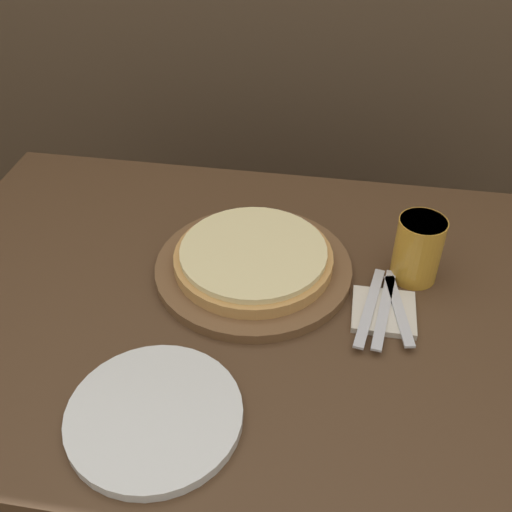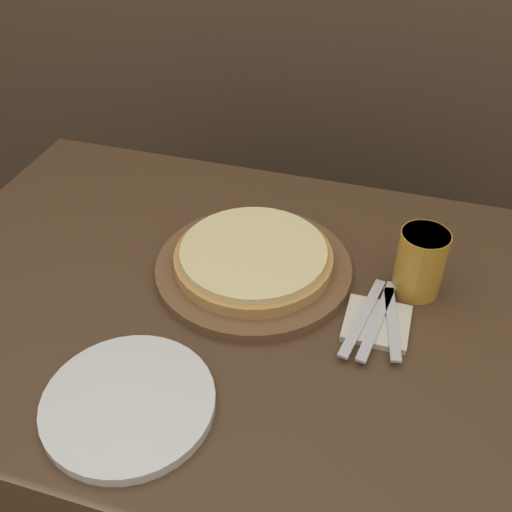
# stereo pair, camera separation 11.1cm
# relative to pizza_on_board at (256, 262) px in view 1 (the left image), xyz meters

# --- Properties ---
(dining_table) EXTENTS (1.27, 0.87, 0.77)m
(dining_table) POSITION_rel_pizza_on_board_xyz_m (-0.00, -0.07, -0.41)
(dining_table) COLOR #4C331E
(dining_table) RESTS_ON ground_plane
(pizza_on_board) EXTENTS (0.37, 0.37, 0.06)m
(pizza_on_board) POSITION_rel_pizza_on_board_xyz_m (0.00, 0.00, 0.00)
(pizza_on_board) COLOR brown
(pizza_on_board) RESTS_ON dining_table
(beer_glass) EXTENTS (0.09, 0.09, 0.13)m
(beer_glass) POSITION_rel_pizza_on_board_xyz_m (0.29, 0.04, 0.04)
(beer_glass) COLOR gold
(beer_glass) RESTS_ON dining_table
(dinner_plate) EXTENTS (0.26, 0.26, 0.02)m
(dinner_plate) POSITION_rel_pizza_on_board_xyz_m (-0.09, -0.35, -0.02)
(dinner_plate) COLOR silver
(dinner_plate) RESTS_ON dining_table
(napkin_stack) EXTENTS (0.11, 0.11, 0.01)m
(napkin_stack) POSITION_rel_pizza_on_board_xyz_m (0.24, -0.07, -0.02)
(napkin_stack) COLOR beige
(napkin_stack) RESTS_ON dining_table
(fork) EXTENTS (0.05, 0.20, 0.00)m
(fork) POSITION_rel_pizza_on_board_xyz_m (0.21, -0.07, -0.01)
(fork) COLOR silver
(fork) RESTS_ON napkin_stack
(dinner_knife) EXTENTS (0.04, 0.20, 0.00)m
(dinner_knife) POSITION_rel_pizza_on_board_xyz_m (0.24, -0.07, -0.01)
(dinner_knife) COLOR silver
(dinner_knife) RESTS_ON napkin_stack
(spoon) EXTENTS (0.05, 0.17, 0.00)m
(spoon) POSITION_rel_pizza_on_board_xyz_m (0.26, -0.07, -0.01)
(spoon) COLOR silver
(spoon) RESTS_ON napkin_stack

